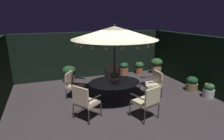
{
  "coord_description": "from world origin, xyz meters",
  "views": [
    {
      "loc": [
        -2.25,
        -5.63,
        2.9
      ],
      "look_at": [
        0.02,
        0.45,
        1.08
      ],
      "focal_mm": 30.55,
      "sensor_mm": 36.0,
      "label": 1
    }
  ],
  "objects_px": {
    "patio_dining_table": "(114,84)",
    "patio_chair_northeast": "(84,100)",
    "potted_plant_front_corner": "(157,65)",
    "potted_plant_left_far": "(69,73)",
    "patio_chair_north": "(73,83)",
    "patio_chair_southeast": "(153,82)",
    "potted_plant_left_near": "(209,90)",
    "centerpiece_planter": "(114,77)",
    "patio_chair_south": "(112,73)",
    "potted_plant_back_left": "(124,69)",
    "potted_plant_right_near": "(139,67)",
    "patio_umbrella": "(115,33)",
    "patio_chair_east": "(147,100)",
    "potted_plant_back_center": "(192,84)"
  },
  "relations": [
    {
      "from": "patio_dining_table",
      "to": "potted_plant_right_near",
      "type": "height_order",
      "value": "patio_dining_table"
    },
    {
      "from": "potted_plant_front_corner",
      "to": "potted_plant_left_near",
      "type": "height_order",
      "value": "potted_plant_front_corner"
    },
    {
      "from": "patio_dining_table",
      "to": "potted_plant_back_center",
      "type": "xyz_separation_m",
      "value": [
        3.3,
        -0.16,
        -0.33
      ]
    },
    {
      "from": "potted_plant_left_near",
      "to": "potted_plant_back_left",
      "type": "bearing_deg",
      "value": 116.89
    },
    {
      "from": "patio_dining_table",
      "to": "potted_plant_front_corner",
      "type": "height_order",
      "value": "potted_plant_front_corner"
    },
    {
      "from": "patio_chair_east",
      "to": "potted_plant_back_left",
      "type": "relative_size",
      "value": 1.52
    },
    {
      "from": "patio_chair_north",
      "to": "patio_chair_east",
      "type": "height_order",
      "value": "patio_chair_east"
    },
    {
      "from": "patio_dining_table",
      "to": "patio_chair_southeast",
      "type": "height_order",
      "value": "patio_chair_southeast"
    },
    {
      "from": "patio_dining_table",
      "to": "potted_plant_left_near",
      "type": "distance_m",
      "value": 3.54
    },
    {
      "from": "centerpiece_planter",
      "to": "potted_plant_left_far",
      "type": "relative_size",
      "value": 0.49
    },
    {
      "from": "potted_plant_back_left",
      "to": "potted_plant_left_far",
      "type": "height_order",
      "value": "potted_plant_left_far"
    },
    {
      "from": "patio_chair_south",
      "to": "potted_plant_right_near",
      "type": "height_order",
      "value": "patio_chair_south"
    },
    {
      "from": "potted_plant_front_corner",
      "to": "potted_plant_left_far",
      "type": "height_order",
      "value": "potted_plant_front_corner"
    },
    {
      "from": "patio_dining_table",
      "to": "centerpiece_planter",
      "type": "height_order",
      "value": "centerpiece_planter"
    },
    {
      "from": "patio_dining_table",
      "to": "patio_chair_northeast",
      "type": "bearing_deg",
      "value": -144.55
    },
    {
      "from": "centerpiece_planter",
      "to": "patio_chair_east",
      "type": "xyz_separation_m",
      "value": [
        0.49,
        -1.37,
        -0.33
      ]
    },
    {
      "from": "patio_umbrella",
      "to": "potted_plant_back_left",
      "type": "relative_size",
      "value": 4.27
    },
    {
      "from": "patio_chair_southeast",
      "to": "patio_dining_table",
      "type": "bearing_deg",
      "value": 178.2
    },
    {
      "from": "patio_chair_north",
      "to": "potted_plant_back_left",
      "type": "bearing_deg",
      "value": 32.75
    },
    {
      "from": "patio_chair_northeast",
      "to": "patio_chair_southeast",
      "type": "xyz_separation_m",
      "value": [
        2.81,
        0.85,
        -0.07
      ]
    },
    {
      "from": "patio_chair_south",
      "to": "potted_plant_left_near",
      "type": "distance_m",
      "value": 3.79
    },
    {
      "from": "patio_dining_table",
      "to": "potted_plant_back_left",
      "type": "distance_m",
      "value": 3.13
    },
    {
      "from": "potted_plant_back_center",
      "to": "patio_chair_east",
      "type": "bearing_deg",
      "value": -155.14
    },
    {
      "from": "potted_plant_left_near",
      "to": "potted_plant_left_far",
      "type": "bearing_deg",
      "value": 142.35
    },
    {
      "from": "patio_chair_northeast",
      "to": "patio_chair_southeast",
      "type": "distance_m",
      "value": 2.94
    },
    {
      "from": "patio_chair_northeast",
      "to": "patio_chair_east",
      "type": "xyz_separation_m",
      "value": [
        1.71,
        -0.59,
        -0.01
      ]
    },
    {
      "from": "patio_chair_south",
      "to": "potted_plant_front_corner",
      "type": "xyz_separation_m",
      "value": [
        2.88,
        1.01,
        -0.13
      ]
    },
    {
      "from": "patio_chair_north",
      "to": "potted_plant_right_near",
      "type": "xyz_separation_m",
      "value": [
        3.74,
        1.86,
        -0.2
      ]
    },
    {
      "from": "patio_chair_northeast",
      "to": "potted_plant_back_left",
      "type": "relative_size",
      "value": 1.58
    },
    {
      "from": "patio_chair_south",
      "to": "potted_plant_back_left",
      "type": "height_order",
      "value": "patio_chair_south"
    },
    {
      "from": "patio_dining_table",
      "to": "patio_chair_east",
      "type": "bearing_deg",
      "value": -73.32
    },
    {
      "from": "patio_chair_northeast",
      "to": "potted_plant_left_near",
      "type": "distance_m",
      "value": 4.68
    },
    {
      "from": "centerpiece_planter",
      "to": "patio_chair_south",
      "type": "xyz_separation_m",
      "value": [
        0.51,
        1.58,
        -0.35
      ]
    },
    {
      "from": "patio_dining_table",
      "to": "potted_plant_left_near",
      "type": "height_order",
      "value": "patio_dining_table"
    },
    {
      "from": "patio_chair_southeast",
      "to": "patio_chair_south",
      "type": "relative_size",
      "value": 0.98
    },
    {
      "from": "patio_dining_table",
      "to": "patio_chair_southeast",
      "type": "relative_size",
      "value": 1.95
    },
    {
      "from": "potted_plant_left_far",
      "to": "potted_plant_right_near",
      "type": "distance_m",
      "value": 3.64
    },
    {
      "from": "patio_umbrella",
      "to": "centerpiece_planter",
      "type": "relative_size",
      "value": 7.54
    },
    {
      "from": "potted_plant_left_far",
      "to": "potted_plant_left_near",
      "type": "relative_size",
      "value": 1.4
    },
    {
      "from": "patio_chair_southeast",
      "to": "potted_plant_front_corner",
      "type": "height_order",
      "value": "patio_chair_southeast"
    },
    {
      "from": "patio_chair_north",
      "to": "patio_chair_southeast",
      "type": "relative_size",
      "value": 1.03
    },
    {
      "from": "patio_dining_table",
      "to": "potted_plant_back_center",
      "type": "relative_size",
      "value": 3.07
    },
    {
      "from": "potted_plant_front_corner",
      "to": "potted_plant_back_left",
      "type": "distance_m",
      "value": 1.79
    },
    {
      "from": "patio_chair_northeast",
      "to": "potted_plant_front_corner",
      "type": "relative_size",
      "value": 1.31
    },
    {
      "from": "centerpiece_planter",
      "to": "potted_plant_right_near",
      "type": "bearing_deg",
      "value": 48.5
    },
    {
      "from": "patio_umbrella",
      "to": "potted_plant_right_near",
      "type": "distance_m",
      "value": 4.19
    },
    {
      "from": "potted_plant_left_far",
      "to": "patio_chair_northeast",
      "type": "bearing_deg",
      "value": -91.08
    },
    {
      "from": "centerpiece_planter",
      "to": "potted_plant_front_corner",
      "type": "distance_m",
      "value": 4.3
    },
    {
      "from": "potted_plant_front_corner",
      "to": "patio_chair_northeast",
      "type": "bearing_deg",
      "value": -143.76
    },
    {
      "from": "potted_plant_back_left",
      "to": "potted_plant_left_far",
      "type": "bearing_deg",
      "value": -178.76
    }
  ]
}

